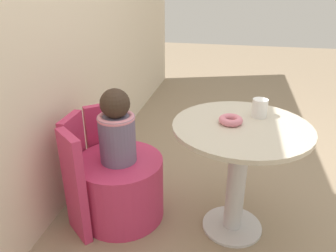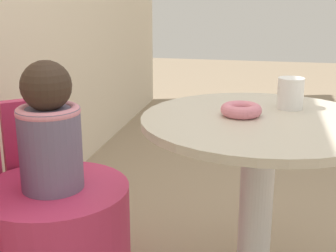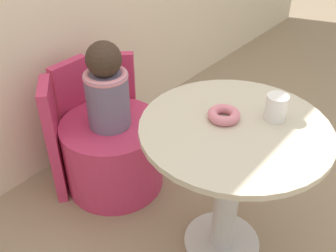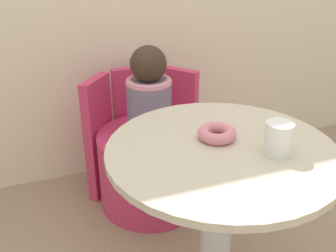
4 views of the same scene
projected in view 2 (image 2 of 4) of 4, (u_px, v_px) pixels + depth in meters
The scene contains 5 objects.
round_table at pixel (258, 174), 1.49m from camera, with size 0.74×0.74×0.69m.
tub_chair at pixel (57, 238), 1.70m from camera, with size 0.53×0.53×0.40m.
child_figure at pixel (49, 130), 1.58m from camera, with size 0.22×0.22×0.45m.
donut at pixel (241, 110), 1.46m from camera, with size 0.13×0.13×0.04m.
cup at pixel (290, 93), 1.54m from camera, with size 0.09×0.09×0.10m.
Camera 2 is at (-1.51, -0.01, 1.06)m, focal length 50.00 mm.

